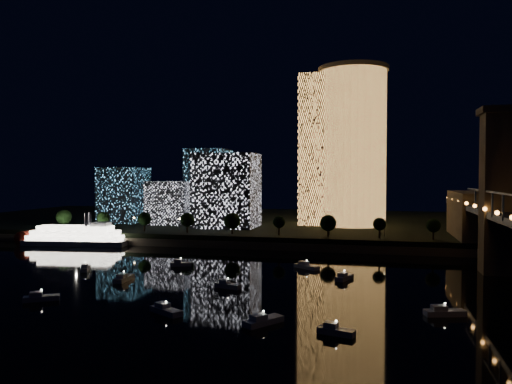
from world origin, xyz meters
The scene contains 10 objects.
ground centered at (0.00, 0.00, 0.00)m, with size 520.00×520.00×0.00m, color black.
far_bank centered at (0.00, 160.00, 2.50)m, with size 420.00×160.00×5.00m, color black.
seawall centered at (0.00, 82.00, 1.50)m, with size 420.00×6.00×3.00m, color #6B5E4C.
tower_cylindrical centered at (17.43, 136.92, 43.68)m, with size 34.00×34.00×77.11m.
tower_rectangular centered at (3.22, 139.21, 41.97)m, with size 23.24×23.24×73.94m, color #EFA14C.
midrise_blocks centered at (-61.52, 123.76, 21.29)m, with size 84.14×43.09×38.00m.
riverboat centered at (-96.95, 74.00, 3.65)m, with size 48.04×15.45×14.23m.
motorboats centered at (-8.16, 8.62, 0.81)m, with size 109.03×69.66×2.78m.
esplanade_trees centered at (-36.64, 88.00, 10.47)m, with size 166.18×6.92×8.96m.
street_lamps centered at (-34.00, 94.00, 9.02)m, with size 132.70×0.70×5.65m.
Camera 1 is at (27.95, -112.30, 29.87)m, focal length 35.00 mm.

